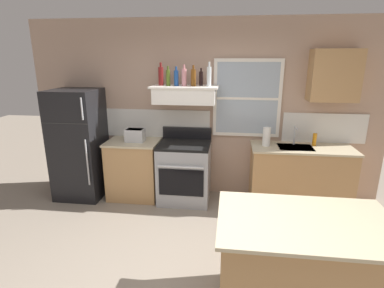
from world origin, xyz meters
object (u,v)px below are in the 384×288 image
at_px(bottle_blue_liqueur, 176,78).
at_px(bottle_olive_oil_square, 168,78).
at_px(bottle_rose_pink, 184,77).
at_px(kitchen_island, 301,269).
at_px(stove_range, 185,171).
at_px(paper_towel_roll, 267,137).
at_px(toaster, 135,135).
at_px(dish_soap_bottle, 314,139).
at_px(bottle_clear_tall, 209,76).
at_px(bottle_red_label_wine, 161,76).
at_px(bottle_balsamic_dark, 201,78).
at_px(refrigerator, 79,144).
at_px(bottle_amber_wine, 193,77).

bearing_deg(bottle_blue_liqueur, bottle_olive_oil_square, -171.15).
relative_size(bottle_rose_pink, kitchen_island, 0.21).
xyz_separation_m(stove_range, paper_towel_roll, (1.19, 0.04, 0.58)).
xyz_separation_m(toaster, kitchen_island, (2.05, -2.06, -0.55)).
distance_m(stove_range, dish_soap_bottle, 1.96).
height_order(bottle_olive_oil_square, kitchen_island, bottle_olive_oil_square).
distance_m(bottle_blue_liqueur, paper_towel_roll, 1.54).
xyz_separation_m(bottle_clear_tall, kitchen_island, (0.94, -2.10, -1.43)).
bearing_deg(stove_range, paper_towel_roll, 1.80).
bearing_deg(bottle_red_label_wine, bottle_clear_tall, -4.86).
distance_m(stove_range, bottle_balsamic_dark, 1.41).
relative_size(refrigerator, toaster, 5.67).
xyz_separation_m(bottle_olive_oil_square, paper_towel_roll, (1.42, -0.02, -0.82)).
bearing_deg(bottle_blue_liqueur, bottle_clear_tall, -1.19).
bearing_deg(bottle_olive_oil_square, bottle_amber_wine, 2.62).
bearing_deg(bottle_olive_oil_square, refrigerator, -176.90).
xyz_separation_m(bottle_clear_tall, paper_towel_roll, (0.84, -0.02, -0.84)).
bearing_deg(stove_range, kitchen_island, -57.63).
distance_m(bottle_balsamic_dark, dish_soap_bottle, 1.86).
distance_m(bottle_olive_oil_square, bottle_clear_tall, 0.58).
relative_size(toaster, bottle_clear_tall, 0.88).
xyz_separation_m(stove_range, bottle_rose_pink, (-0.01, 0.07, 1.41)).
xyz_separation_m(bottle_red_label_wine, kitchen_island, (1.64, -2.16, -1.42)).
xyz_separation_m(bottle_red_label_wine, bottle_blue_liqueur, (0.23, -0.05, -0.02)).
bearing_deg(dish_soap_bottle, stove_range, -175.82).
height_order(bottle_red_label_wine, bottle_clear_tall, bottle_clear_tall).
bearing_deg(stove_range, toaster, 178.08).
height_order(toaster, paper_towel_roll, paper_towel_roll).
xyz_separation_m(paper_towel_roll, dish_soap_bottle, (0.69, 0.10, -0.04)).
distance_m(bottle_red_label_wine, bottle_olive_oil_square, 0.14).
relative_size(toaster, bottle_blue_liqueur, 1.10).
height_order(stove_range, bottle_rose_pink, bottle_rose_pink).
xyz_separation_m(refrigerator, bottle_rose_pink, (1.64, 0.09, 1.03)).
xyz_separation_m(bottle_red_label_wine, bottle_rose_pink, (0.35, -0.05, -0.01)).
distance_m(bottle_rose_pink, paper_towel_roll, 1.45).
relative_size(bottle_rose_pink, bottle_clear_tall, 0.88).
bearing_deg(bottle_olive_oil_square, bottle_red_label_wine, 150.72).
bearing_deg(bottle_red_label_wine, refrigerator, -173.65).
bearing_deg(bottle_red_label_wine, paper_towel_roll, -3.11).
bearing_deg(bottle_red_label_wine, stove_range, -18.89).
distance_m(toaster, bottle_amber_wine, 1.23).
xyz_separation_m(refrigerator, bottle_blue_liqueur, (1.53, 0.09, 1.02)).
relative_size(toaster, bottle_olive_oil_square, 1.08).
relative_size(bottle_blue_liqueur, bottle_amber_wine, 0.93).
relative_size(refrigerator, bottle_clear_tall, 5.01).
height_order(toaster, bottle_red_label_wine, bottle_red_label_wine).
distance_m(refrigerator, bottle_red_label_wine, 1.67).
relative_size(bottle_balsamic_dark, dish_soap_bottle, 1.38).
xyz_separation_m(toaster, bottle_blue_liqueur, (0.64, 0.05, 0.85)).
height_order(toaster, bottle_olive_oil_square, bottle_olive_oil_square).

